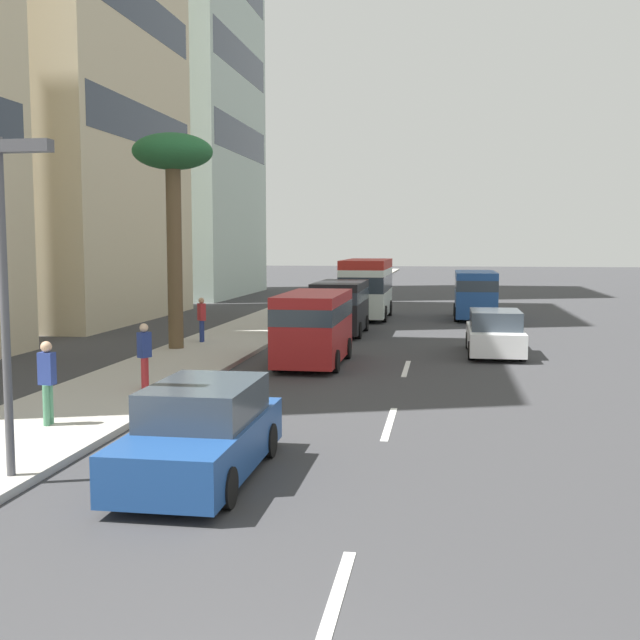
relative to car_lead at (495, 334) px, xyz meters
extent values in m
plane|color=#38383A|center=(7.98, 2.98, -0.77)|extent=(198.00, 198.00, 0.00)
cube|color=#B2ADA3|center=(7.98, 10.36, -0.69)|extent=(162.00, 3.73, 0.15)
cube|color=silver|center=(-20.24, 2.98, -0.76)|extent=(3.20, 0.16, 0.01)
cube|color=silver|center=(-11.30, 2.98, -0.76)|extent=(3.20, 0.16, 0.01)
cube|color=silver|center=(-3.60, 2.98, -0.76)|extent=(3.20, 0.16, 0.01)
cube|color=white|center=(0.07, 0.00, -0.19)|extent=(4.61, 1.87, 0.79)
cube|color=#38424C|center=(-0.17, 0.00, 0.53)|extent=(2.53, 1.72, 0.65)
cylinder|color=black|center=(1.49, 0.86, -0.45)|extent=(0.64, 0.22, 0.64)
cylinder|color=black|center=(1.49, -0.86, -0.45)|extent=(0.64, 0.22, 0.64)
cylinder|color=black|center=(-1.36, 0.86, -0.45)|extent=(0.64, 0.22, 0.64)
cylinder|color=black|center=(-1.36, -0.86, -0.45)|extent=(0.64, 0.22, 0.64)
cube|color=black|center=(5.37, 6.29, 0.49)|extent=(4.87, 2.01, 2.12)
cube|color=#2D3842|center=(5.37, 6.29, 0.96)|extent=(4.88, 2.01, 0.51)
cylinder|color=black|center=(3.90, 5.33, -0.41)|extent=(0.72, 0.24, 0.72)
cylinder|color=black|center=(3.90, 7.24, -0.41)|extent=(0.72, 0.24, 0.72)
cylinder|color=black|center=(6.83, 5.33, -0.41)|extent=(0.72, 0.24, 0.72)
cylinder|color=black|center=(6.83, 7.24, -0.41)|extent=(0.72, 0.24, 0.72)
cube|color=#1E478C|center=(13.33, 0.19, 0.59)|extent=(5.19, 2.05, 2.31)
cube|color=#2D3842|center=(13.33, 0.19, 1.09)|extent=(5.20, 2.06, 0.55)
cylinder|color=black|center=(14.89, 1.16, -0.41)|extent=(0.72, 0.24, 0.72)
cylinder|color=black|center=(14.89, -0.79, -0.41)|extent=(0.72, 0.24, 0.72)
cylinder|color=black|center=(11.78, 1.16, -0.41)|extent=(0.72, 0.24, 0.72)
cylinder|color=black|center=(11.78, -0.79, -0.41)|extent=(0.72, 0.24, 0.72)
cube|color=silver|center=(12.80, 5.88, 0.68)|extent=(6.38, 2.28, 2.43)
cube|color=#B2261E|center=(12.80, 5.88, 2.13)|extent=(6.38, 2.28, 0.46)
cube|color=#28333D|center=(12.80, 5.88, 1.14)|extent=(6.39, 2.28, 0.81)
cylinder|color=black|center=(10.95, 4.79, -0.35)|extent=(0.84, 0.26, 0.84)
cylinder|color=black|center=(10.95, 6.96, -0.35)|extent=(0.84, 0.26, 0.84)
cylinder|color=black|center=(14.65, 4.79, -0.35)|extent=(0.84, 0.26, 0.84)
cylinder|color=black|center=(14.65, 6.96, -0.35)|extent=(0.84, 0.26, 0.84)
cube|color=#A51E1E|center=(-3.23, 6.04, 0.52)|extent=(5.07, 1.94, 2.18)
cube|color=#2D3842|center=(-3.23, 6.04, 1.00)|extent=(5.08, 1.94, 0.52)
cylinder|color=black|center=(-4.75, 5.12, -0.41)|extent=(0.72, 0.24, 0.72)
cylinder|color=black|center=(-4.75, 6.96, -0.41)|extent=(0.72, 0.24, 0.72)
cylinder|color=black|center=(-1.71, 5.12, -0.41)|extent=(0.72, 0.24, 0.72)
cylinder|color=black|center=(-1.71, 6.96, -0.41)|extent=(0.72, 0.24, 0.72)
cube|color=#1E478C|center=(-15.81, 5.88, -0.20)|extent=(4.62, 1.84, 0.79)
cube|color=#38424C|center=(-15.58, 5.88, 0.52)|extent=(2.54, 1.69, 0.64)
cylinder|color=black|center=(-17.24, 5.03, -0.45)|extent=(0.64, 0.22, 0.64)
cylinder|color=black|center=(-17.24, 6.72, -0.45)|extent=(0.64, 0.22, 0.64)
cylinder|color=black|center=(-14.38, 5.03, -0.45)|extent=(0.64, 0.22, 0.64)
cylinder|color=black|center=(-14.38, 6.72, -0.45)|extent=(0.64, 0.22, 0.64)
cylinder|color=red|center=(-9.09, 9.59, -0.19)|extent=(0.14, 0.14, 0.85)
cylinder|color=red|center=(-8.93, 9.59, -0.19)|extent=(0.14, 0.14, 0.85)
cube|color=navy|center=(-9.01, 9.59, 0.57)|extent=(0.39, 0.34, 0.67)
sphere|color=beige|center=(-9.01, 9.59, 1.02)|extent=(0.23, 0.23, 0.23)
cylinder|color=#4C8C66|center=(-13.27, 10.09, -0.18)|extent=(0.14, 0.14, 0.87)
cylinder|color=#4C8C66|center=(-13.11, 10.09, -0.18)|extent=(0.14, 0.14, 0.87)
cube|color=navy|center=(-13.19, 10.09, 0.60)|extent=(0.25, 0.34, 0.69)
sphere|color=tan|center=(-13.19, 10.09, 1.06)|extent=(0.24, 0.24, 0.24)
cylinder|color=navy|center=(0.71, 11.15, -0.20)|extent=(0.14, 0.14, 0.84)
cylinder|color=navy|center=(0.87, 11.15, -0.20)|extent=(0.14, 0.14, 0.84)
cube|color=red|center=(0.79, 11.15, 0.55)|extent=(0.38, 0.38, 0.66)
sphere|color=tan|center=(0.79, 11.15, 1.00)|extent=(0.23, 0.23, 0.23)
cylinder|color=brown|center=(-1.10, 11.54, 2.73)|extent=(0.55, 0.55, 6.70)
ellipsoid|color=#236033|center=(-1.10, 11.54, 6.51)|extent=(2.88, 2.88, 1.30)
cylinder|color=#4C4C51|center=(-16.65, 8.90, 2.15)|extent=(0.14, 0.14, 5.54)
cube|color=#4C4C51|center=(-16.65, 8.45, 4.77)|extent=(0.24, 0.90, 0.20)
cube|color=#2D3847|center=(9.88, 16.93, 9.17)|extent=(13.25, 0.08, 1.97)
cube|color=#2D3847|center=(9.88, 16.93, 14.85)|extent=(13.25, 0.08, 1.97)
cube|color=#2D3847|center=(29.16, 16.93, 10.97)|extent=(14.32, 0.08, 2.44)
cube|color=#2D3847|center=(29.16, 16.93, 16.83)|extent=(14.32, 0.08, 2.44)
camera|label=1|loc=(-28.31, 1.83, 3.24)|focal=43.70mm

